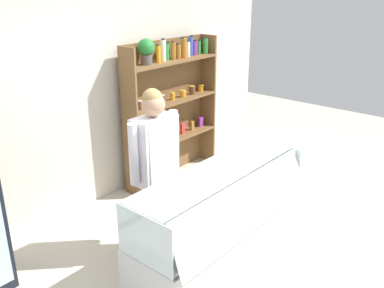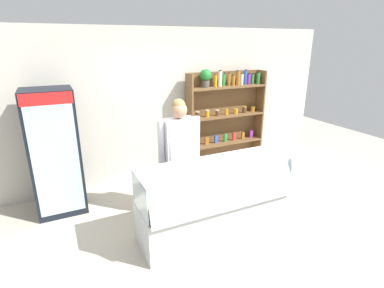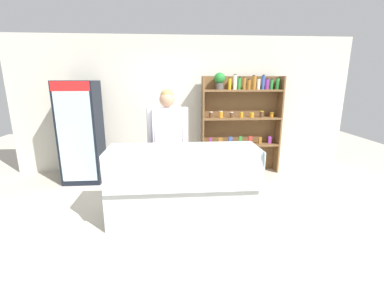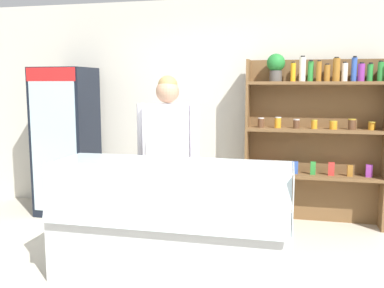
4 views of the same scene
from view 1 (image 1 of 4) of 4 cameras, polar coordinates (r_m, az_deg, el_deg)
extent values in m
plane|color=beige|center=(4.55, 3.91, -14.82)|extent=(12.00, 12.00, 0.00)
cube|color=beige|center=(5.29, -13.55, 6.11)|extent=(6.80, 0.10, 2.70)
cube|color=brown|center=(5.99, -3.57, 4.56)|extent=(1.58, 0.02, 1.93)
cube|color=brown|center=(5.38, -8.18, 2.47)|extent=(0.03, 0.28, 1.93)
cube|color=brown|center=(6.46, 2.10, 5.83)|extent=(0.03, 0.28, 1.93)
cube|color=brown|center=(6.02, -2.52, 0.79)|extent=(1.52, 0.28, 0.04)
cube|color=brown|center=(5.85, -2.61, 5.77)|extent=(1.52, 0.28, 0.04)
cube|color=brown|center=(5.74, -2.70, 10.99)|extent=(1.52, 0.28, 0.04)
cylinder|color=#4C4742|center=(5.40, -6.09, 11.13)|extent=(0.14, 0.14, 0.12)
sphere|color=#21762D|center=(5.38, -6.15, 12.71)|extent=(0.21, 0.21, 0.21)
cylinder|color=orange|center=(5.52, -4.50, 11.83)|extent=(0.06, 0.06, 0.21)
cylinder|color=black|center=(5.51, -4.64, 12.99)|extent=(0.04, 0.04, 0.02)
cylinder|color=silver|center=(5.60, -3.88, 12.32)|extent=(0.07, 0.07, 0.27)
cylinder|color=black|center=(5.58, -3.90, 13.78)|extent=(0.05, 0.05, 0.02)
cylinder|color=#2D8C38|center=(5.69, -3.41, 12.23)|extent=(0.06, 0.06, 0.23)
cylinder|color=black|center=(5.65, -3.22, 13.42)|extent=(0.04, 0.04, 0.02)
cylinder|color=#9E6623|center=(5.72, -2.49, 12.28)|extent=(0.06, 0.06, 0.22)
cylinder|color=black|center=(5.71, -2.59, 13.47)|extent=(0.04, 0.04, 0.02)
cylinder|color=#9E6623|center=(5.78, -1.79, 12.19)|extent=(0.06, 0.06, 0.18)
cylinder|color=black|center=(5.78, -1.97, 13.18)|extent=(0.04, 0.04, 0.02)
cylinder|color=#9E6623|center=(5.84, -1.09, 12.64)|extent=(0.08, 0.08, 0.25)
cylinder|color=black|center=(5.85, -1.32, 13.98)|extent=(0.05, 0.05, 0.02)
cylinder|color=silver|center=(5.92, -0.57, 12.49)|extent=(0.07, 0.07, 0.20)
cylinder|color=black|center=(5.92, -0.72, 13.54)|extent=(0.04, 0.04, 0.02)
cylinder|color=#3356B2|center=(6.02, -0.19, 12.93)|extent=(0.06, 0.06, 0.26)
cylinder|color=black|center=(5.99, -0.06, 14.23)|extent=(0.04, 0.04, 0.02)
cylinder|color=purple|center=(6.08, 0.35, 12.68)|extent=(0.08, 0.08, 0.19)
cylinder|color=black|center=(6.06, 0.42, 13.65)|extent=(0.05, 0.05, 0.02)
cylinder|color=#2D8C38|center=(6.15, 0.85, 12.76)|extent=(0.06, 0.06, 0.19)
cylinder|color=black|center=(6.13, 0.99, 13.69)|extent=(0.04, 0.04, 0.02)
cylinder|color=#2D8C38|center=(6.20, 1.82, 12.91)|extent=(0.07, 0.07, 0.21)
cylinder|color=black|center=(6.20, 1.62, 13.95)|extent=(0.05, 0.05, 0.02)
cylinder|color=brown|center=(5.41, -6.99, 5.13)|extent=(0.07, 0.07, 0.11)
cylinder|color=silver|center=(5.40, -7.08, 5.74)|extent=(0.08, 0.08, 0.01)
cylinder|color=orange|center=(5.54, -5.52, 5.63)|extent=(0.08, 0.08, 0.12)
cylinder|color=silver|center=(5.53, -5.59, 6.28)|extent=(0.08, 0.08, 0.01)
cylinder|color=brown|center=(5.68, -3.91, 5.95)|extent=(0.07, 0.07, 0.10)
cylinder|color=silver|center=(5.68, -4.05, 6.51)|extent=(0.07, 0.07, 0.01)
cylinder|color=orange|center=(5.83, -2.62, 6.35)|extent=(0.07, 0.07, 0.09)
cylinder|color=gold|center=(5.82, -2.66, 6.85)|extent=(0.07, 0.07, 0.01)
cylinder|color=orange|center=(5.98, -1.20, 6.70)|extent=(0.09, 0.09, 0.08)
cylinder|color=gold|center=(5.97, -1.28, 7.16)|extent=(0.09, 0.09, 0.01)
cylinder|color=brown|center=(6.12, 0.05, 7.17)|extent=(0.08, 0.08, 0.11)
cylinder|color=gold|center=(6.11, -0.04, 7.74)|extent=(0.09, 0.09, 0.01)
cylinder|color=orange|center=(6.30, 1.16, 7.44)|extent=(0.08, 0.08, 0.08)
cylinder|color=gold|center=(6.28, 1.25, 7.84)|extent=(0.08, 0.08, 0.01)
cube|color=purple|center=(5.58, -6.82, -0.07)|extent=(0.05, 0.04, 0.13)
cube|color=#9E6623|center=(5.72, -5.33, 0.49)|extent=(0.08, 0.04, 0.13)
cube|color=#3356B2|center=(5.85, -3.90, 1.10)|extent=(0.07, 0.04, 0.15)
cube|color=#2D8C38|center=(5.99, -2.54, 1.64)|extent=(0.06, 0.04, 0.15)
cube|color=red|center=(6.13, -1.24, 2.13)|extent=(0.07, 0.04, 0.15)
cube|color=#9E6623|center=(6.28, 0.00, 2.49)|extent=(0.06, 0.04, 0.13)
cube|color=purple|center=(6.43, 1.19, 3.00)|extent=(0.07, 0.04, 0.14)
cube|color=silver|center=(4.31, 3.68, -12.65)|extent=(2.00, 0.65, 0.55)
cube|color=white|center=(4.15, 3.77, -9.26)|extent=(1.94, 0.59, 0.03)
cube|color=silver|center=(3.90, 7.48, -8.07)|extent=(1.96, 0.16, 0.47)
cube|color=silver|center=(3.98, 3.34, -3.68)|extent=(1.96, 0.49, 0.01)
cube|color=silver|center=(3.41, -6.41, -12.67)|extent=(0.01, 0.61, 0.45)
cube|color=silver|center=(4.81, 10.92, -2.44)|extent=(0.01, 0.61, 0.45)
cube|color=tan|center=(3.65, -5.22, -13.30)|extent=(0.16, 0.13, 0.05)
cube|color=white|center=(3.53, -2.92, -14.48)|extent=(0.05, 0.03, 0.02)
cube|color=tan|center=(3.79, -2.64, -11.75)|extent=(0.16, 0.11, 0.06)
cube|color=white|center=(3.68, -0.35, -12.88)|extent=(0.05, 0.03, 0.02)
cube|color=tan|center=(3.93, -0.28, -10.34)|extent=(0.16, 0.10, 0.06)
cube|color=white|center=(3.83, 1.99, -11.37)|extent=(0.05, 0.03, 0.02)
cube|color=tan|center=(4.09, 1.90, -9.09)|extent=(0.16, 0.14, 0.05)
cube|color=white|center=(3.99, 4.13, -9.96)|extent=(0.05, 0.03, 0.02)
cube|color=beige|center=(4.25, 3.89, -7.81)|extent=(0.17, 0.13, 0.05)
cube|color=white|center=(4.16, 6.08, -8.66)|extent=(0.05, 0.03, 0.02)
cube|color=tan|center=(4.42, 5.72, -6.64)|extent=(0.16, 0.11, 0.06)
cube|color=white|center=(4.33, 7.86, -7.45)|extent=(0.05, 0.03, 0.02)
cube|color=tan|center=(4.60, 7.41, -5.63)|extent=(0.16, 0.14, 0.05)
cube|color=white|center=(4.51, 9.49, -6.32)|extent=(0.05, 0.03, 0.02)
cube|color=beige|center=(4.78, 8.96, -4.67)|extent=(0.17, 0.11, 0.04)
cube|color=white|center=(4.70, 11.00, -5.28)|extent=(0.05, 0.03, 0.02)
cylinder|color=#C1706B|center=(3.52, -3.14, -13.81)|extent=(0.16, 0.14, 0.13)
cylinder|color=#A35B4C|center=(3.65, -0.73, -12.17)|extent=(0.18, 0.17, 0.15)
cylinder|color=#A35B4C|center=(3.80, 1.49, -10.84)|extent=(0.19, 0.17, 0.15)
cylinder|color=white|center=(4.42, 8.54, -5.50)|extent=(0.07, 0.07, 0.24)
cylinder|color=white|center=(4.51, 9.21, -5.31)|extent=(0.07, 0.07, 0.19)
cylinder|color=#4C4233|center=(4.40, -5.60, -9.97)|extent=(0.13, 0.13, 0.80)
cylinder|color=#4C4233|center=(4.52, -3.83, -9.03)|extent=(0.13, 0.13, 0.80)
cube|color=white|center=(4.14, -5.00, -0.75)|extent=(0.44, 0.24, 0.66)
cube|color=white|center=(4.20, -3.64, -5.63)|extent=(0.37, 0.01, 1.24)
cylinder|color=white|center=(3.96, -7.79, -1.41)|extent=(0.09, 0.09, 0.60)
cylinder|color=white|center=(4.31, -2.47, 0.68)|extent=(0.09, 0.09, 0.60)
sphere|color=tan|center=(3.99, -5.20, 5.25)|extent=(0.23, 0.23, 0.23)
sphere|color=#997A47|center=(3.99, -5.33, 6.06)|extent=(0.19, 0.19, 0.19)
camera|label=2|loc=(1.47, 76.53, -3.53)|focal=28.00mm
camera|label=3|loc=(3.09, 59.30, -4.55)|focal=24.00mm
camera|label=4|loc=(4.18, 55.73, -2.45)|focal=40.00mm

